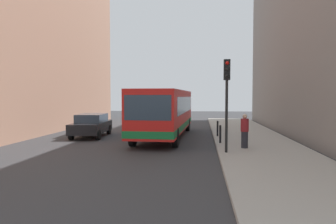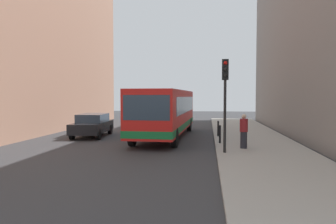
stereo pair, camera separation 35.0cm
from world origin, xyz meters
name	(u,v)px [view 1 (the left image)]	position (x,y,z in m)	size (l,w,h in m)	color
ground_plane	(153,148)	(0.00, 0.00, 0.00)	(80.00, 80.00, 0.00)	#38383A
sidewalk	(261,148)	(5.40, 0.00, 0.07)	(4.40, 40.00, 0.15)	#ADA89E
bus	(165,110)	(0.15, 4.31, 1.73)	(2.94, 11.11, 3.00)	red
car_beside_bus	(91,125)	(-4.67, 4.04, 0.78)	(2.12, 4.52, 1.48)	black
traffic_light	(227,88)	(3.55, -1.80, 3.01)	(0.28, 0.33, 4.10)	black
bollard_near	(220,134)	(3.45, 1.08, 0.62)	(0.11, 0.11, 0.95)	black
bollard_mid	(218,128)	(3.45, 4.03, 0.62)	(0.11, 0.11, 0.95)	black
pedestrian_near_signal	(245,131)	(4.51, -0.49, 0.96)	(0.38, 0.38, 1.63)	#26262D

